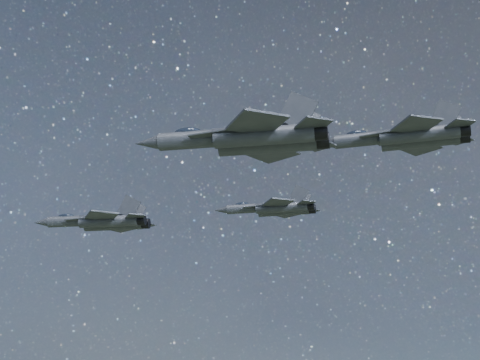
% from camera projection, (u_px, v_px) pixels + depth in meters
% --- Properties ---
extents(jet_lead, '(16.36, 11.20, 4.11)m').
position_uv_depth(jet_lead, '(102.00, 222.00, 86.53)').
color(jet_lead, '#2C3038').
extents(jet_left, '(15.42, 10.70, 3.87)m').
position_uv_depth(jet_left, '(274.00, 208.00, 94.91)').
color(jet_left, '#2C3038').
extents(jet_right, '(19.78, 13.64, 4.97)m').
position_uv_depth(jet_right, '(249.00, 138.00, 62.86)').
color(jet_right, '#2C3038').
extents(jet_slot, '(15.24, 10.72, 3.85)m').
position_uv_depth(jet_slot, '(407.00, 137.00, 63.48)').
color(jet_slot, '#2C3038').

